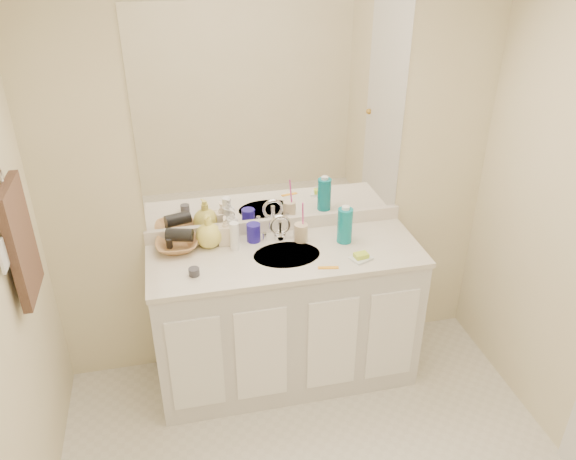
{
  "coord_description": "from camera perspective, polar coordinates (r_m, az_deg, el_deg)",
  "views": [
    {
      "loc": [
        -0.57,
        -1.56,
        2.48
      ],
      "look_at": [
        0.0,
        0.97,
        1.05
      ],
      "focal_mm": 35.0,
      "sensor_mm": 36.0,
      "label": 1
    }
  ],
  "objects": [
    {
      "name": "toothbrush",
      "position": [
        3.15,
        1.52,
        1.32
      ],
      "size": [
        0.02,
        0.04,
        0.19
      ],
      "primitive_type": "cylinder",
      "rotation": [
        0.14,
        0.0,
        -0.39
      ],
      "color": "#EB3EA8",
      "rests_on": "tan_cup"
    },
    {
      "name": "hand_towel",
      "position": [
        2.73,
        -25.51,
        -1.08
      ],
      "size": [
        0.04,
        0.32,
        0.55
      ],
      "primitive_type": "cube",
      "color": "#30211A",
      "rests_on": "towel_ring"
    },
    {
      "name": "hair_dryer",
      "position": [
        3.15,
        -10.96,
        -0.5
      ],
      "size": [
        0.16,
        0.11,
        0.07
      ],
      "primitive_type": "cylinder",
      "rotation": [
        0.0,
        1.57,
        -0.27
      ],
      "color": "black",
      "rests_on": "wicker_basket"
    },
    {
      "name": "backsplash",
      "position": [
        3.3,
        -1.18,
        0.56
      ],
      "size": [
        1.52,
        0.03,
        0.08
      ],
      "primitive_type": "cube",
      "color": "silver",
      "rests_on": "countertop"
    },
    {
      "name": "faucet",
      "position": [
        3.21,
        -0.82,
        -0.03
      ],
      "size": [
        0.02,
        0.02,
        0.11
      ],
      "primitive_type": "cylinder",
      "color": "silver",
      "rests_on": "countertop"
    },
    {
      "name": "countertop",
      "position": [
        3.11,
        -0.2,
        -2.55
      ],
      "size": [
        1.52,
        0.57,
        0.03
      ],
      "primitive_type": "cube",
      "color": "silver",
      "rests_on": "vanity_cabinet"
    },
    {
      "name": "mouthwash_bottle",
      "position": [
        3.18,
        5.79,
        0.46
      ],
      "size": [
        0.1,
        0.1,
        0.2
      ],
      "primitive_type": "cylinder",
      "rotation": [
        0.0,
        0.0,
        -0.18
      ],
      "color": "#0B7F8D",
      "rests_on": "countertop"
    },
    {
      "name": "dark_jar",
      "position": [
        2.94,
        -9.52,
        -4.21
      ],
      "size": [
        0.07,
        0.07,
        0.04
      ],
      "primitive_type": "cylinder",
      "rotation": [
        0.0,
        0.0,
        0.28
      ],
      "color": "#37363E",
      "rests_on": "countertop"
    },
    {
      "name": "wicker_basket",
      "position": [
        3.18,
        -11.22,
        -1.5
      ],
      "size": [
        0.24,
        0.24,
        0.06
      ],
      "primitive_type": "imported",
      "rotation": [
        0.0,
        0.0,
        -0.02
      ],
      "color": "#A77443",
      "rests_on": "countertop"
    },
    {
      "name": "switch_plate",
      "position": [
        2.54,
        -26.98,
        -2.35
      ],
      "size": [
        0.01,
        0.08,
        0.13
      ],
      "primitive_type": "cube",
      "color": "white",
      "rests_on": "wall_left"
    },
    {
      "name": "mirror",
      "position": [
        3.06,
        -1.34,
        11.26
      ],
      "size": [
        1.48,
        0.01,
        1.2
      ],
      "primitive_type": "cube",
      "color": "white",
      "rests_on": "wall_back"
    },
    {
      "name": "soap_bottle_cream",
      "position": [
        3.17,
        -6.38,
        -0.03
      ],
      "size": [
        0.09,
        0.09,
        0.17
      ],
      "primitive_type": "imported",
      "rotation": [
        0.0,
        0.0,
        -0.18
      ],
      "color": "beige",
      "rests_on": "countertop"
    },
    {
      "name": "orange_comb",
      "position": [
        2.97,
        4.11,
        -3.84
      ],
      "size": [
        0.11,
        0.04,
        0.0
      ],
      "primitive_type": "cube",
      "rotation": [
        0.0,
        0.0,
        -0.18
      ],
      "color": "#FBA11A",
      "rests_on": "countertop"
    },
    {
      "name": "soap_dish",
      "position": [
        3.06,
        7.42,
        -2.87
      ],
      "size": [
        0.13,
        0.12,
        0.01
      ],
      "primitive_type": "cube",
      "rotation": [
        0.0,
        0.0,
        0.4
      ],
      "color": "white",
      "rests_on": "countertop"
    },
    {
      "name": "soap_bottle_yellow",
      "position": [
        3.15,
        -8.08,
        -0.08
      ],
      "size": [
        0.2,
        0.2,
        0.19
      ],
      "primitive_type": "imported",
      "rotation": [
        0.0,
        0.0,
        -0.43
      ],
      "color": "#E9DD5A",
      "rests_on": "countertop"
    },
    {
      "name": "green_soap",
      "position": [
        3.05,
        7.44,
        -2.59
      ],
      "size": [
        0.08,
        0.06,
        0.03
      ],
      "primitive_type": "cube",
      "rotation": [
        0.0,
        0.0,
        0.15
      ],
      "color": "#BBDC35",
      "rests_on": "soap_dish"
    },
    {
      "name": "tan_cup",
      "position": [
        3.19,
        1.33,
        -0.26
      ],
      "size": [
        0.1,
        0.1,
        0.1
      ],
      "primitive_type": "cylinder",
      "rotation": [
        0.0,
        0.0,
        -0.31
      ],
      "color": "beige",
      "rests_on": "countertop"
    },
    {
      "name": "wall_back",
      "position": [
        3.19,
        -1.29,
        5.11
      ],
      "size": [
        2.6,
        0.02,
        2.4
      ],
      "primitive_type": "cube",
      "color": "beige",
      "rests_on": "floor"
    },
    {
      "name": "extra_white_bottle",
      "position": [
        3.11,
        -5.46,
        -0.63
      ],
      "size": [
        0.05,
        0.05,
        0.16
      ],
      "primitive_type": "cylinder",
      "rotation": [
        0.0,
        0.0,
        -0.03
      ],
      "color": "white",
      "rests_on": "countertop"
    },
    {
      "name": "soap_bottle_white",
      "position": [
        3.18,
        -5.68,
        0.48
      ],
      "size": [
        0.1,
        0.1,
        0.2
      ],
      "primitive_type": "imported",
      "rotation": [
        0.0,
        0.0,
        0.31
      ],
      "color": "silver",
      "rests_on": "countertop"
    },
    {
      "name": "blue_mug",
      "position": [
        3.19,
        -3.52,
        -0.26
      ],
      "size": [
        0.1,
        0.1,
        0.11
      ],
      "primitive_type": "cylinder",
      "rotation": [
        0.0,
        0.0,
        -0.3
      ],
      "color": "#1E148F",
      "rests_on": "countertop"
    },
    {
      "name": "vanity_cabinet",
      "position": [
        3.36,
        -0.19,
        -8.98
      ],
      "size": [
        1.5,
        0.55,
        0.85
      ],
      "primitive_type": "cube",
      "color": "silver",
      "rests_on": "floor"
    },
    {
      "name": "sink_basin",
      "position": [
        3.09,
        -0.12,
        -2.7
      ],
      "size": [
        0.37,
        0.37,
        0.02
      ],
      "primitive_type": "cylinder",
      "color": "#BCB4A4",
      "rests_on": "countertop"
    }
  ]
}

